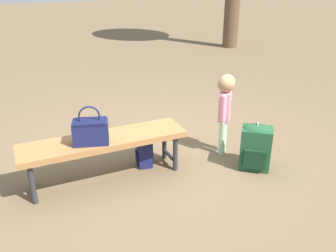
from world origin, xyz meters
The scene contains 6 objects.
ground_plane centered at (0.00, 0.00, 0.00)m, with size 40.00×40.00×0.00m, color brown.
park_bench centered at (-0.67, -0.20, 0.39)m, with size 1.61×0.45×0.45m.
handbag centered at (-0.80, -0.25, 0.58)m, with size 0.36×0.27×0.37m.
child_standing centered at (0.69, -0.25, 0.61)m, with size 0.19×0.20×0.92m.
backpack_large centered at (0.80, -0.69, 0.26)m, with size 0.38×0.37×0.52m.
backpack_small centered at (-0.22, -0.12, 0.16)m, with size 0.20×0.22×0.32m.
Camera 1 is at (-1.50, -3.26, 1.96)m, focal length 38.54 mm.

